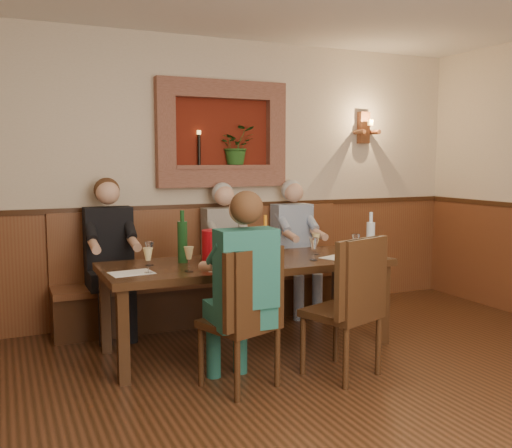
{
  "coord_description": "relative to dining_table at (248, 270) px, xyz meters",
  "views": [
    {
      "loc": [
        -1.87,
        -2.47,
        1.59
      ],
      "look_at": [
        0.1,
        1.9,
        1.05
      ],
      "focal_mm": 40.0,
      "sensor_mm": 36.0,
      "label": 1
    }
  ],
  "objects": [
    {
      "name": "ground_plane",
      "position": [
        0.0,
        -1.85,
        -0.68
      ],
      "size": [
        6.0,
        6.0,
        0.0
      ],
      "primitive_type": "plane",
      "color": "black",
      "rests_on": "ground"
    },
    {
      "name": "room_shell",
      "position": [
        0.0,
        -1.85,
        1.21
      ],
      "size": [
        6.04,
        6.04,
        2.82
      ],
      "color": "beige",
      "rests_on": "ground"
    },
    {
      "name": "wainscoting",
      "position": [
        0.0,
        -1.85,
        -0.09
      ],
      "size": [
        6.02,
        6.02,
        1.15
      ],
      "color": "brown",
      "rests_on": "ground"
    },
    {
      "name": "wall_niche",
      "position": [
        0.24,
        1.09,
        1.13
      ],
      "size": [
        1.36,
        0.3,
        1.06
      ],
      "color": "#60190D",
      "rests_on": "ground"
    },
    {
      "name": "wall_sconce",
      "position": [
        1.9,
        1.08,
        1.27
      ],
      "size": [
        0.25,
        0.2,
        0.35
      ],
      "color": "brown",
      "rests_on": "ground"
    },
    {
      "name": "dining_table",
      "position": [
        0.0,
        0.0,
        0.0
      ],
      "size": [
        2.4,
        0.9,
        0.75
      ],
      "color": "black",
      "rests_on": "ground"
    },
    {
      "name": "bench",
      "position": [
        0.0,
        0.94,
        -0.35
      ],
      "size": [
        3.0,
        0.45,
        1.11
      ],
      "color": "#381E0F",
      "rests_on": "ground"
    },
    {
      "name": "chair_near_left",
      "position": [
        -0.38,
        -0.76,
        -0.38
      ],
      "size": [
        0.57,
        0.57,
        1.0
      ],
      "rotation": [
        0.0,
        0.0,
        0.35
      ],
      "color": "black",
      "rests_on": "ground"
    },
    {
      "name": "chair_near_right",
      "position": [
        0.39,
        -0.86,
        -0.37
      ],
      "size": [
        0.59,
        0.59,
        1.04
      ],
      "rotation": [
        0.0,
        0.0,
        0.35
      ],
      "color": "black",
      "rests_on": "ground"
    },
    {
      "name": "person_bench_left",
      "position": [
        -0.98,
        0.84,
        -0.08
      ],
      "size": [
        0.42,
        0.52,
        1.43
      ],
      "color": "black",
      "rests_on": "ground"
    },
    {
      "name": "person_bench_mid",
      "position": [
        0.14,
        0.84,
        -0.11
      ],
      "size": [
        0.4,
        0.49,
        1.37
      ],
      "color": "#5A5652",
      "rests_on": "ground"
    },
    {
      "name": "person_bench_right",
      "position": [
        0.91,
        0.84,
        -0.1
      ],
      "size": [
        0.4,
        0.49,
        1.39
      ],
      "color": "navy",
      "rests_on": "ground"
    },
    {
      "name": "person_chair_front",
      "position": [
        -0.39,
        -0.78,
        -0.1
      ],
      "size": [
        0.4,
        0.5,
        1.39
      ],
      "color": "navy",
      "rests_on": "ground"
    },
    {
      "name": "spittoon_bucket",
      "position": [
        -0.27,
        0.02,
        0.21
      ],
      "size": [
        0.3,
        0.3,
        0.27
      ],
      "primitive_type": "cylinder",
      "rotation": [
        0.0,
        0.0,
        0.35
      ],
      "color": "red",
      "rests_on": "dining_table"
    },
    {
      "name": "wine_bottle_green_a",
      "position": [
        0.13,
        -0.07,
        0.23
      ],
      "size": [
        0.09,
        0.09,
        0.38
      ],
      "rotation": [
        0.0,
        0.0,
        -0.34
      ],
      "color": "#19471E",
      "rests_on": "dining_table"
    },
    {
      "name": "wine_bottle_green_b",
      "position": [
        -0.52,
        0.15,
        0.26
      ],
      "size": [
        0.09,
        0.09,
        0.43
      ],
      "rotation": [
        0.0,
        0.0,
        -0.16
      ],
      "color": "#19471E",
      "rests_on": "dining_table"
    },
    {
      "name": "water_bottle",
      "position": [
        1.05,
        -0.26,
        0.24
      ],
      "size": [
        0.09,
        0.09,
        0.39
      ],
      "rotation": [
        0.0,
        0.0,
        -0.31
      ],
      "color": "silver",
      "rests_on": "dining_table"
    },
    {
      "name": "tasting_sheet_a",
      "position": [
        -1.0,
        -0.13,
        0.08
      ],
      "size": [
        0.33,
        0.25,
        0.0
      ],
      "primitive_type": "cube",
      "rotation": [
        0.0,
        0.0,
        0.11
      ],
      "color": "white",
      "rests_on": "dining_table"
    },
    {
      "name": "tasting_sheet_b",
      "position": [
        0.01,
        -0.08,
        0.08
      ],
      "size": [
        0.32,
        0.23,
        0.0
      ],
      "primitive_type": "cube",
      "rotation": [
        0.0,
        0.0,
        -0.04
      ],
      "color": "white",
      "rests_on": "dining_table"
    },
    {
      "name": "tasting_sheet_c",
      "position": [
        0.75,
        -0.17,
        0.08
      ],
      "size": [
        0.29,
        0.25,
        0.0
      ],
      "primitive_type": "cube",
      "rotation": [
        0.0,
        0.0,
        0.38
      ],
      "color": "white",
      "rests_on": "dining_table"
    },
    {
      "name": "tasting_sheet_d",
      "position": [
        -0.29,
        -0.28,
        0.08
      ],
      "size": [
        0.34,
        0.29,
        0.0
      ],
      "primitive_type": "cube",
      "rotation": [
        0.0,
        0.0,
        -0.34
      ],
      "color": "white",
      "rests_on": "dining_table"
    },
    {
      "name": "wine_glass_0",
      "position": [
        -0.59,
        -0.25,
        0.17
      ],
      "size": [
        0.08,
        0.08,
        0.19
      ],
      "primitive_type": null,
      "color": "#EDD38D",
      "rests_on": "dining_table"
    },
    {
      "name": "wine_glass_1",
      "position": [
        0.52,
        -0.21,
        0.17
      ],
      "size": [
        0.08,
        0.08,
        0.19
      ],
      "primitive_type": null,
      "color": "white",
      "rests_on": "dining_table"
    },
    {
      "name": "wine_glass_2",
      "position": [
        -0.23,
        -0.35,
        0.17
      ],
      "size": [
        0.08,
        0.08,
        0.19
      ],
      "primitive_type": null,
      "color": "#EDD38D",
      "rests_on": "dining_table"
    },
    {
      "name": "wine_glass_3",
      "position": [
        -0.29,
        0.09,
        0.17
      ],
      "size": [
        0.08,
        0.08,
        0.19
      ],
      "primitive_type": null,
      "color": "white",
      "rests_on": "dining_table"
    },
    {
      "name": "wine_glass_4",
      "position": [
        0.69,
        0.05,
        0.17
      ],
      "size": [
        0.08,
        0.08,
        0.19
      ],
      "primitive_type": null,
      "color": "#EDD38D",
      "rests_on": "dining_table"
    },
    {
      "name": "wine_glass_5",
      "position": [
        0.97,
        -0.16,
        0.17
      ],
      "size": [
        0.08,
        0.08,
        0.19
      ],
      "primitive_type": null,
      "color": "white",
      "rests_on": "dining_table"
    },
    {
      "name": "wine_glass_6",
      "position": [
        -0.05,
        -0.15,
        0.17
      ],
      "size": [
        0.08,
        0.08,
        0.19
      ],
      "primitive_type": null,
      "color": "#EDD38D",
      "rests_on": "dining_table"
    },
    {
      "name": "wine_glass_7",
      "position": [
        0.15,
        0.14,
        0.17
      ],
      "size": [
        0.08,
        0.08,
        0.19
      ],
      "primitive_type": null,
      "color": "#EDD38D",
      "rests_on": "dining_table"
    },
    {
      "name": "wine_glass_8",
      "position": [
        -0.8,
        0.13,
        0.17
      ],
      "size": [
        0.08,
        0.08,
        0.19
      ],
      "primitive_type": null,
      "color": "white",
      "rests_on": "dining_table"
    },
    {
      "name": "wine_glass_9",
      "position": [
        -0.88,
        -0.18,
        0.17
      ],
      "size": [
        0.08,
        0.08,
        0.19
      ],
      "primitive_type": null,
      "color": "#EDD38D",
      "rests_on": "dining_table"
    }
  ]
}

